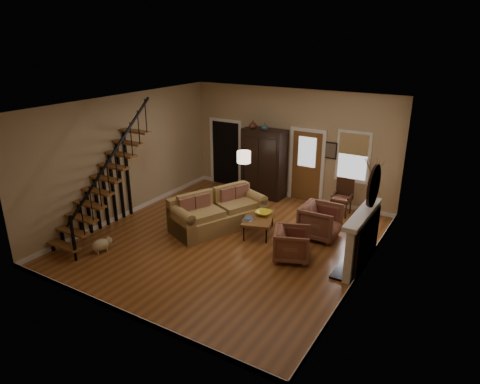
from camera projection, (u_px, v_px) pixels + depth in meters
The scene contains 15 objects.
room at pixel (250, 161), 11.57m from camera, with size 7.00×7.33×3.30m.
staircase at pixel (100, 174), 10.23m from camera, with size 0.94×2.80×3.20m, color brown, non-canonical shape.
fireplace at pixel (364, 234), 9.12m from camera, with size 0.33×1.95×2.30m.
armoire at pixel (264, 163), 12.99m from camera, with size 1.30×0.60×2.10m, color black, non-canonical shape.
vase_a at pixel (253, 124), 12.66m from camera, with size 0.24×0.24×0.25m, color #4C2619.
vase_b at pixel (265, 126), 12.48m from camera, with size 0.20×0.20×0.21m, color #334C60.
sofa at pixel (218, 211), 11.01m from camera, with size 1.05×2.44×0.91m, color #A9874C, non-canonical shape.
coffee_table at pixel (259, 225), 10.78m from camera, with size 0.69×1.18×0.45m, color brown, non-canonical shape.
bowl at pixel (263, 213), 10.78m from camera, with size 0.41×0.41×0.10m, color yellow.
books at pixel (249, 219), 10.51m from camera, with size 0.22×0.30×0.06m, color beige, non-canonical shape.
armchair_left at pixel (292, 244), 9.50m from camera, with size 0.78×0.80×0.73m, color maroon.
armchair_right at pixel (320, 222), 10.50m from camera, with size 0.89×0.92×0.84m, color maroon.
floor_lamp at pixel (244, 180), 12.11m from camera, with size 0.39×0.39×1.70m, color black, non-canonical shape.
side_chair at pixel (342, 198), 11.78m from camera, with size 0.54×0.54×1.02m, color #392012, non-canonical shape.
dog at pixel (101, 246), 9.85m from camera, with size 0.27×0.46×0.33m, color beige, non-canonical shape.
Camera 1 is at (5.11, -7.91, 4.76)m, focal length 32.00 mm.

